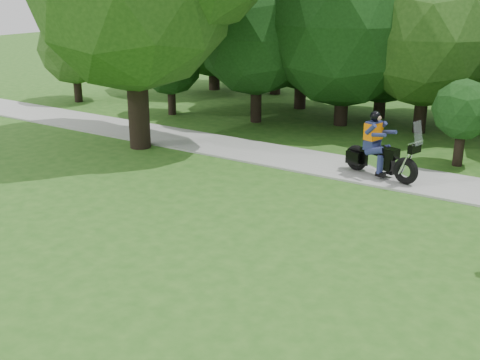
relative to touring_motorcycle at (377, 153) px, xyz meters
The scene contains 2 objects.
ground 8.25m from the touring_motorcycle, 69.51° to the right, with size 100.00×100.00×0.00m, color #295A19.
touring_motorcycle is the anchor object (origin of this frame).
Camera 1 is at (2.70, -7.65, 5.26)m, focal length 45.00 mm.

